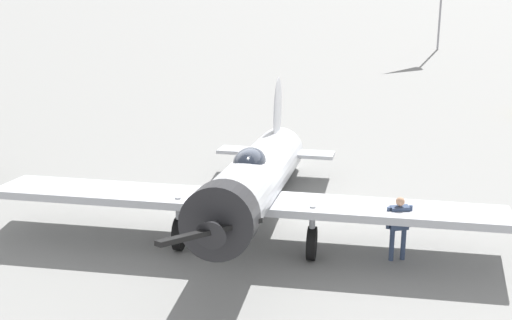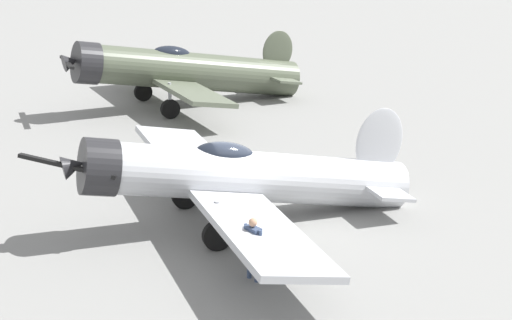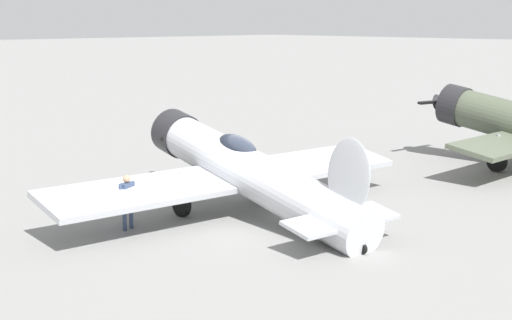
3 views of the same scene
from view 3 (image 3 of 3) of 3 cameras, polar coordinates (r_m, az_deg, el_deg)
ground_plane at (r=22.24m, az=0.00°, el=-4.56°), size 400.00×400.00×0.00m
airplane_foreground at (r=22.32m, az=-0.83°, el=-0.91°), size 12.52×10.95×3.24m
ground_crew_mechanic at (r=21.18m, az=-9.94°, el=-2.82°), size 0.60×0.32×1.59m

